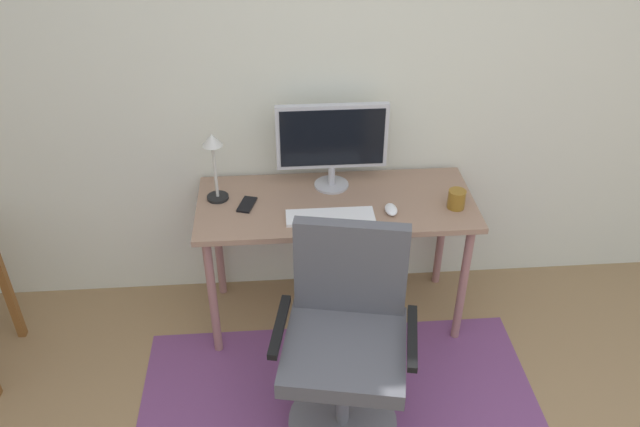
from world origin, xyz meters
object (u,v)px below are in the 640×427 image
at_px(computer_mouse, 391,210).
at_px(office_chair, 346,349).
at_px(cell_phone, 247,205).
at_px(desk_lamp, 213,155).
at_px(keyboard, 330,217).
at_px(coffee_cup, 457,199).
at_px(monitor, 332,140).
at_px(desk, 336,215).

bearing_deg(computer_mouse, office_chair, -115.27).
distance_m(cell_phone, desk_lamp, 0.30).
height_order(keyboard, coffee_cup, coffee_cup).
distance_m(coffee_cup, cell_phone, 1.04).
bearing_deg(monitor, office_chair, -90.90).
relative_size(keyboard, coffee_cup, 4.50).
xyz_separation_m(keyboard, cell_phone, (-0.41, 0.14, -0.00)).
bearing_deg(desk_lamp, cell_phone, -26.95).
relative_size(monitor, cell_phone, 4.01).
bearing_deg(computer_mouse, desk, 155.49).
bearing_deg(coffee_cup, office_chair, -134.57).
height_order(keyboard, desk_lamp, desk_lamp).
height_order(monitor, cell_phone, monitor).
relative_size(desk, office_chair, 1.39).
bearing_deg(desk_lamp, desk, -7.06).
xyz_separation_m(desk, monitor, (-0.01, 0.15, 0.36)).
distance_m(keyboard, office_chair, 0.65).
xyz_separation_m(computer_mouse, office_chair, (-0.28, -0.60, -0.32)).
bearing_deg(cell_phone, monitor, 36.12).
relative_size(desk, computer_mouse, 13.49).
relative_size(computer_mouse, office_chair, 0.10).
bearing_deg(office_chair, computer_mouse, 75.89).
distance_m(desk, computer_mouse, 0.30).
xyz_separation_m(coffee_cup, desk_lamp, (-1.19, 0.17, 0.21)).
bearing_deg(desk, desk_lamp, 172.94).
bearing_deg(keyboard, coffee_cup, 4.39).
bearing_deg(desk_lamp, keyboard, -21.60).
height_order(coffee_cup, cell_phone, coffee_cup).
height_order(keyboard, cell_phone, keyboard).
relative_size(monitor, desk_lamp, 1.54).
bearing_deg(office_chair, desk_lamp, 137.11).
xyz_separation_m(desk, keyboard, (-0.04, -0.15, 0.09)).
distance_m(desk, coffee_cup, 0.61).
bearing_deg(coffee_cup, desk, 170.66).
bearing_deg(coffee_cup, keyboard, -175.61).
relative_size(keyboard, cell_phone, 3.07).
bearing_deg(cell_phone, keyboard, -2.76).
height_order(monitor, office_chair, monitor).
height_order(computer_mouse, office_chair, office_chair).
bearing_deg(monitor, computer_mouse, -45.22).
xyz_separation_m(desk, office_chair, (-0.02, -0.72, -0.22)).
bearing_deg(monitor, coffee_cup, -22.65).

